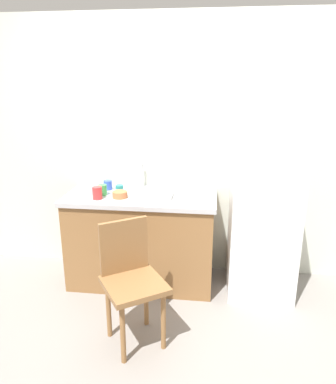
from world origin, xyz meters
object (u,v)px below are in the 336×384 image
at_px(dish_tray, 156,194).
at_px(cup_blue, 108,185).
at_px(cup_green, 102,190).
at_px(chair, 131,277).
at_px(refrigerator, 262,227).
at_px(cup_red, 97,193).
at_px(cup_teal, 120,189).
at_px(terracotta_bowl, 120,194).

bearing_deg(dish_tray, cup_blue, 160.71).
xyz_separation_m(cup_green, cup_blue, (0.00, 0.17, -0.00)).
height_order(chair, cup_green, cup_green).
height_order(refrigerator, cup_red, refrigerator).
height_order(cup_teal, cup_blue, cup_blue).
bearing_deg(cup_blue, dish_tray, -19.29).
xyz_separation_m(chair, terracotta_bowl, (-0.25, 0.71, 0.38)).
distance_m(chair, terracotta_bowl, 0.84).
height_order(terracotta_bowl, cup_green, cup_green).
distance_m(terracotta_bowl, cup_teal, 0.14).
bearing_deg(dish_tray, cup_red, -166.80).
relative_size(dish_tray, cup_teal, 3.83).
bearing_deg(cup_green, terracotta_bowl, -17.21).
xyz_separation_m(refrigerator, cup_blue, (-1.41, 0.12, 0.30)).
height_order(chair, dish_tray, dish_tray).
xyz_separation_m(refrigerator, dish_tray, (-0.93, -0.05, 0.28)).
distance_m(refrigerator, cup_blue, 1.45).
distance_m(cup_teal, cup_blue, 0.16).
xyz_separation_m(cup_teal, cup_red, (-0.15, -0.19, 0.02)).
xyz_separation_m(refrigerator, terracotta_bowl, (-1.24, -0.10, 0.28)).
height_order(dish_tray, cup_blue, cup_blue).
distance_m(refrigerator, chair, 1.29).
distance_m(chair, cup_blue, 1.10).
xyz_separation_m(terracotta_bowl, cup_red, (-0.18, -0.06, 0.03)).
xyz_separation_m(terracotta_bowl, cup_blue, (-0.17, 0.22, 0.02)).
xyz_separation_m(refrigerator, cup_green, (-1.41, -0.05, 0.30)).
distance_m(refrigerator, cup_teal, 1.31).
distance_m(terracotta_bowl, cup_blue, 0.28).
bearing_deg(cup_green, dish_tray, 0.23).
height_order(chair, cup_blue, cup_blue).
height_order(terracotta_bowl, cup_teal, cup_teal).
bearing_deg(cup_blue, cup_teal, -34.66).
bearing_deg(cup_green, cup_red, -95.30).
bearing_deg(refrigerator, cup_green, -178.06).
relative_size(dish_tray, cup_green, 2.97).
relative_size(cup_green, cup_red, 0.88).
relative_size(cup_teal, cup_red, 0.68).
xyz_separation_m(dish_tray, cup_green, (-0.48, -0.00, 0.02)).
bearing_deg(cup_teal, terracotta_bowl, -74.22).
relative_size(refrigerator, terracotta_bowl, 9.13).
bearing_deg(dish_tray, cup_teal, 167.75).
relative_size(chair, cup_blue, 10.18).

